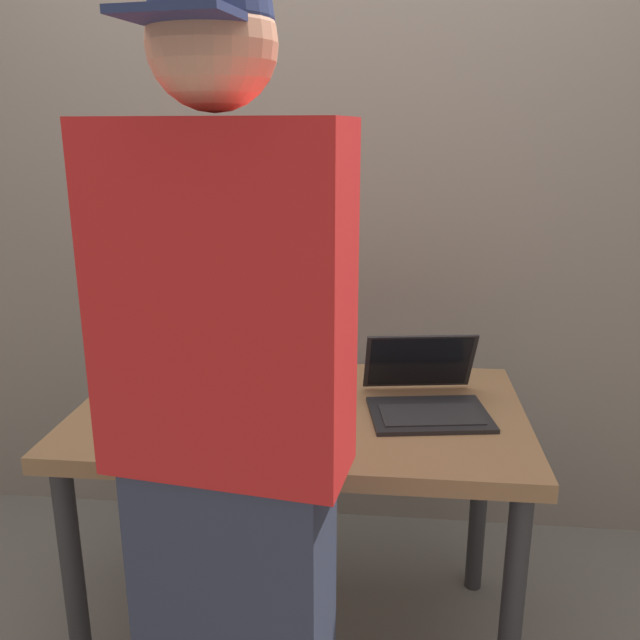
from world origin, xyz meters
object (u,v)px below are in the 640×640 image
at_px(beer_bottle_dark, 145,351).
at_px(beer_bottle_brown, 173,352).
at_px(person_figure, 230,462).
at_px(beer_bottle_amber, 214,341).
at_px(laptop, 426,394).

bearing_deg(beer_bottle_dark, beer_bottle_brown, 37.83).
xyz_separation_m(beer_bottle_brown, person_figure, (0.34, -0.72, 0.04)).
bearing_deg(person_figure, beer_bottle_amber, 106.53).
xyz_separation_m(beer_bottle_amber, person_figure, (0.24, -0.80, 0.03)).
xyz_separation_m(laptop, person_figure, (-0.39, -0.63, 0.11)).
relative_size(beer_bottle_brown, beer_bottle_amber, 0.95).
bearing_deg(person_figure, laptop, 57.97).
bearing_deg(beer_bottle_amber, beer_bottle_brown, -138.76).
bearing_deg(beer_bottle_brown, beer_bottle_amber, 41.24).
bearing_deg(beer_bottle_dark, laptop, -2.82).
bearing_deg(beer_bottle_amber, person_figure, -73.47).
bearing_deg(beer_bottle_dark, beer_bottle_amber, 39.92).
xyz_separation_m(beer_bottle_brown, beer_bottle_amber, (0.10, 0.09, 0.01)).
distance_m(laptop, beer_bottle_brown, 0.74).
xyz_separation_m(beer_bottle_dark, person_figure, (0.40, -0.66, 0.02)).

